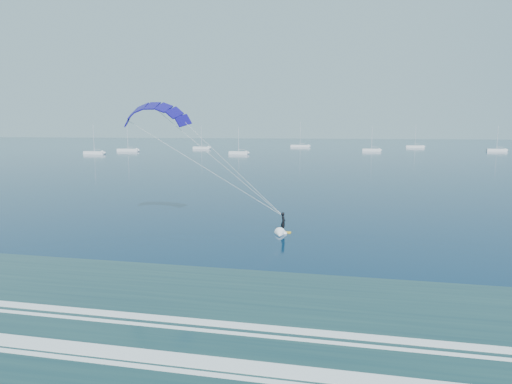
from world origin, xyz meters
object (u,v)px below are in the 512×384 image
object	(u,v)px
sailboat_2	(300,146)
sailboat_8	(94,153)
sailboat_5	(497,150)
kitesurfer_rig	(213,157)
sailboat_1	(202,148)
sailboat_0	(128,150)
sailboat_3	(371,150)
sailboat_7	(239,153)
sailboat_4	(415,146)

from	to	relation	value
sailboat_2	sailboat_8	world-z (taller)	sailboat_2
sailboat_2	sailboat_5	bearing A→B (deg)	-18.05
kitesurfer_rig	sailboat_1	size ratio (longest dim) A/B	1.54
sailboat_1	sailboat_5	distance (m)	137.96
kitesurfer_rig	sailboat_0	bearing A→B (deg)	120.43
sailboat_0	sailboat_5	xyz separation A→B (m)	(162.45, 34.30, -0.01)
sailboat_1	sailboat_5	bearing A→B (deg)	1.80
sailboat_2	sailboat_3	distance (m)	55.11
sailboat_5	sailboat_8	size ratio (longest dim) A/B	0.96
kitesurfer_rig	sailboat_5	bearing A→B (deg)	67.05
kitesurfer_rig	sailboat_1	bearing A→B (deg)	109.20
sailboat_3	sailboat_8	xyz separation A→B (m)	(-109.89, -46.90, 0.00)
sailboat_2	sailboat_7	size ratio (longest dim) A/B	1.31
sailboat_4	sailboat_7	distance (m)	111.71
kitesurfer_rig	sailboat_4	size ratio (longest dim) A/B	1.45
sailboat_1	sailboat_4	bearing A→B (deg)	20.03
sailboat_2	sailboat_3	bearing A→B (deg)	-47.79
sailboat_0	sailboat_8	world-z (taller)	sailboat_0
sailboat_0	sailboat_1	size ratio (longest dim) A/B	1.13
kitesurfer_rig	sailboat_8	size ratio (longest dim) A/B	1.53
kitesurfer_rig	sailboat_0	distance (m)	169.84
sailboat_3	sailboat_8	bearing A→B (deg)	-156.89
sailboat_3	sailboat_8	distance (m)	119.48
sailboat_3	sailboat_7	size ratio (longest dim) A/B	1.05
sailboat_4	sailboat_2	bearing A→B (deg)	-175.61
sailboat_2	sailboat_7	distance (m)	77.57
sailboat_0	sailboat_4	xyz separation A→B (m)	(131.70, 69.01, -0.01)
sailboat_4	sailboat_8	bearing A→B (deg)	-145.44
sailboat_3	sailboat_0	bearing A→B (deg)	-167.66
sailboat_3	sailboat_7	xyz separation A→B (m)	(-53.05, -35.08, -0.01)
sailboat_3	sailboat_5	xyz separation A→B (m)	(55.05, 10.81, -0.00)
sailboat_1	sailboat_3	bearing A→B (deg)	-4.46
sailboat_0	sailboat_8	bearing A→B (deg)	-96.05
sailboat_2	sailboat_1	bearing A→B (deg)	-143.14
sailboat_0	sailboat_7	xyz separation A→B (m)	(54.36, -11.60, -0.02)
sailboat_3	sailboat_7	world-z (taller)	sailboat_3
sailboat_1	sailboat_8	xyz separation A→B (m)	(-27.04, -53.37, 0.00)
sailboat_1	sailboat_4	distance (m)	114.04
sailboat_4	kitesurfer_rig	bearing A→B (deg)	-101.99
sailboat_2	sailboat_5	distance (m)	96.84
sailboat_4	sailboat_5	xyz separation A→B (m)	(30.75, -34.71, -0.01)
sailboat_7	sailboat_8	distance (m)	58.06
kitesurfer_rig	sailboat_7	xyz separation A→B (m)	(-31.60, 134.72, -6.83)
sailboat_5	sailboat_7	xyz separation A→B (m)	(-108.09, -45.89, -0.00)
kitesurfer_rig	sailboat_7	size ratio (longest dim) A/B	1.71
sailboat_1	sailboat_7	size ratio (longest dim) A/B	1.11
sailboat_1	sailboat_3	world-z (taller)	sailboat_1
kitesurfer_rig	sailboat_3	distance (m)	171.29
sailboat_1	sailboat_7	world-z (taller)	sailboat_1
sailboat_0	sailboat_7	world-z (taller)	sailboat_0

